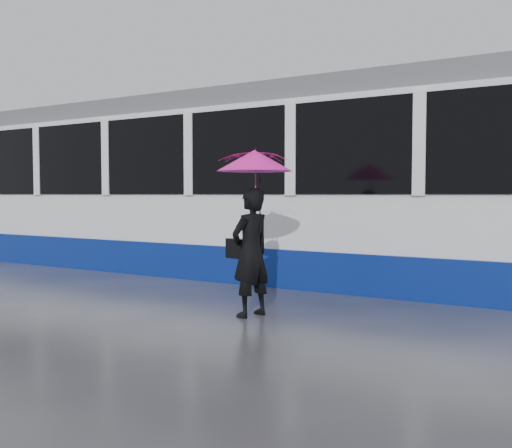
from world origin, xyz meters
The scene contains 6 objects.
ground centered at (0.00, 0.00, 0.00)m, with size 90.00×90.00×0.00m, color #2A2A2F.
rails centered at (0.00, 2.50, 0.01)m, with size 34.00×1.51×0.02m.
tram centered at (0.64, 2.50, 1.64)m, with size 26.00×2.56×3.35m.
woman centered at (0.65, -0.77, 0.79)m, with size 0.57×0.38×1.58m, color black.
umbrella centered at (0.70, -0.77, 1.73)m, with size 1.13×1.13×1.06m.
handbag centered at (0.43, -0.75, 0.83)m, with size 0.30×0.19×0.42m.
Camera 1 is at (4.26, -6.69, 1.50)m, focal length 40.00 mm.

